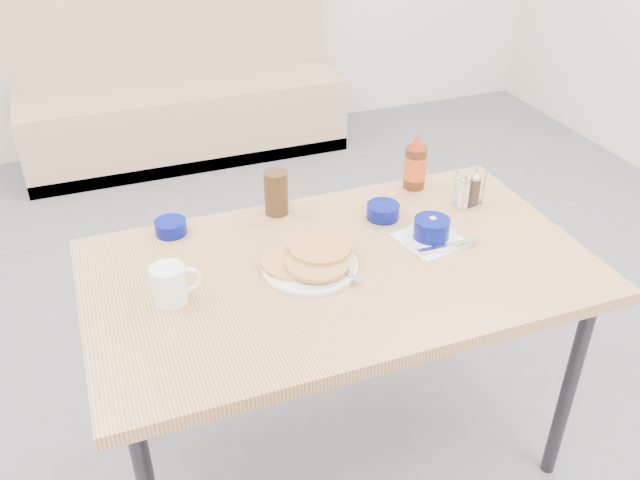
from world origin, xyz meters
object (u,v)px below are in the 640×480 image
object	(u,v)px
syrup_bottle	(415,165)
grits_setting	(431,231)
dining_table	(340,283)
creamer_bowl	(171,227)
butter_bowl	(383,211)
condiment_caddy	(469,193)
amber_tumbler	(276,193)
pancake_plate	(310,261)
coffee_mug	(171,284)
booth_bench	(182,98)

from	to	relation	value
syrup_bottle	grits_setting	bearing A→B (deg)	-108.69
dining_table	grits_setting	xyz separation A→B (m)	(0.30, 0.02, 0.09)
creamer_bowl	butter_bowl	world-z (taller)	butter_bowl
dining_table	syrup_bottle	distance (m)	0.55
dining_table	condiment_caddy	distance (m)	0.55
dining_table	creamer_bowl	distance (m)	0.54
creamer_bowl	dining_table	bearing A→B (deg)	-39.01
creamer_bowl	amber_tumbler	xyz separation A→B (m)	(0.33, 0.01, 0.05)
pancake_plate	creamer_bowl	distance (m)	0.45
syrup_bottle	butter_bowl	bearing A→B (deg)	-141.29
creamer_bowl	butter_bowl	size ratio (longest dim) A/B	0.93
butter_bowl	coffee_mug	bearing A→B (deg)	-164.73
coffee_mug	amber_tumbler	bearing A→B (deg)	40.73
grits_setting	dining_table	bearing A→B (deg)	-175.45
amber_tumbler	butter_bowl	bearing A→B (deg)	-26.15
pancake_plate	syrup_bottle	xyz separation A→B (m)	(0.49, 0.32, 0.06)
coffee_mug	creamer_bowl	xyz separation A→B (m)	(0.05, 0.33, -0.03)
booth_bench	syrup_bottle	bearing A→B (deg)	-79.54
butter_bowl	pancake_plate	bearing A→B (deg)	-150.22
dining_table	condiment_caddy	xyz separation A→B (m)	(0.51, 0.17, 0.10)
booth_bench	amber_tumbler	distance (m)	2.25
booth_bench	creamer_bowl	distance (m)	2.28
butter_bowl	syrup_bottle	distance (m)	0.24
grits_setting	butter_bowl	xyz separation A→B (m)	(-0.08, 0.17, -0.01)
grits_setting	amber_tumbler	distance (m)	0.49
grits_setting	pancake_plate	bearing A→B (deg)	-179.33
booth_bench	grits_setting	distance (m)	2.57
dining_table	creamer_bowl	world-z (taller)	creamer_bowl
creamer_bowl	syrup_bottle	world-z (taller)	syrup_bottle
coffee_mug	creamer_bowl	distance (m)	0.33
booth_bench	syrup_bottle	world-z (taller)	booth_bench
butter_bowl	amber_tumbler	world-z (taller)	amber_tumbler
dining_table	coffee_mug	distance (m)	0.48
creamer_bowl	syrup_bottle	xyz separation A→B (m)	(0.82, 0.01, 0.06)
amber_tumbler	condiment_caddy	distance (m)	0.61
dining_table	syrup_bottle	xyz separation A→B (m)	(0.40, 0.34, 0.14)
grits_setting	creamer_bowl	world-z (taller)	grits_setting
amber_tumbler	syrup_bottle	bearing A→B (deg)	0.00
creamer_bowl	amber_tumbler	world-z (taller)	amber_tumbler
amber_tumbler	creamer_bowl	bearing A→B (deg)	-178.81
booth_bench	amber_tumbler	xyz separation A→B (m)	(-0.08, -2.19, 0.48)
grits_setting	condiment_caddy	size ratio (longest dim) A/B	1.83
pancake_plate	coffee_mug	xyz separation A→B (m)	(-0.38, -0.01, 0.03)
grits_setting	creamer_bowl	xyz separation A→B (m)	(-0.71, 0.31, -0.01)
butter_bowl	grits_setting	bearing A→B (deg)	-65.79
pancake_plate	creamer_bowl	bearing A→B (deg)	136.34
grits_setting	condiment_caddy	distance (m)	0.26
booth_bench	creamer_bowl	size ratio (longest dim) A/B	20.07
dining_table	grits_setting	size ratio (longest dim) A/B	6.36
grits_setting	amber_tumbler	world-z (taller)	amber_tumbler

